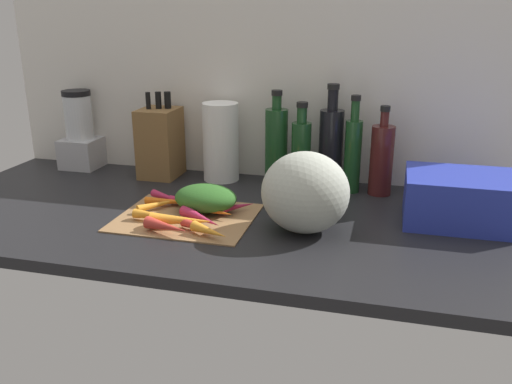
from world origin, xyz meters
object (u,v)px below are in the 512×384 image
(carrot_5, at_px, (172,199))
(carrot_9, at_px, (212,211))
(carrot_1, at_px, (167,227))
(bottle_1, at_px, (301,153))
(blender_appliance, at_px, (80,135))
(carrot_3, at_px, (164,203))
(knife_block, at_px, (160,142))
(carrot_2, at_px, (194,211))
(carrot_8, at_px, (188,200))
(bottle_2, at_px, (331,147))
(cutting_board, at_px, (186,217))
(carrot_10, at_px, (183,220))
(bottle_4, at_px, (381,159))
(carrot_4, at_px, (157,216))
(winter_squash, at_px, (305,193))
(paper_towel_roll, at_px, (221,142))
(carrot_7, at_px, (210,231))
(bottle_0, at_px, (276,146))
(carrot_12, at_px, (236,207))
(dish_rack, at_px, (460,199))
(carrot_6, at_px, (200,227))
(carrot_0, at_px, (200,218))
(bottle_3, at_px, (353,153))

(carrot_5, height_order, carrot_9, carrot_9)
(carrot_1, xyz_separation_m, bottle_1, (0.26, 0.46, 0.09))
(carrot_1, xyz_separation_m, blender_appliance, (-0.54, 0.50, 0.09))
(carrot_3, distance_m, bottle_1, 0.45)
(knife_block, bearing_deg, carrot_2, -54.60)
(carrot_8, distance_m, bottle_2, 0.48)
(cutting_board, xyz_separation_m, carrot_3, (-0.09, 0.05, 0.01))
(carrot_5, bearing_deg, carrot_10, -58.26)
(carrot_3, relative_size, bottle_4, 0.60)
(carrot_4, xyz_separation_m, blender_appliance, (-0.48, 0.43, 0.10))
(winter_squash, distance_m, paper_towel_roll, 0.50)
(winter_squash, bearing_deg, carrot_8, 165.29)
(carrot_7, xyz_separation_m, bottle_4, (0.39, 0.46, 0.09))
(cutting_board, xyz_separation_m, bottle_1, (0.25, 0.33, 0.11))
(carrot_1, xyz_separation_m, bottle_0, (0.17, 0.48, 0.10))
(carrot_12, distance_m, dish_rack, 0.60)
(carrot_8, bearing_deg, carrot_9, -36.01)
(carrot_6, distance_m, winter_squash, 0.28)
(carrot_0, xyz_separation_m, blender_appliance, (-0.60, 0.42, 0.09))
(carrot_1, distance_m, carrot_3, 0.19)
(carrot_1, bearing_deg, bottle_0, 70.11)
(bottle_3, bearing_deg, carrot_3, -149.50)
(carrot_8, bearing_deg, knife_block, 126.91)
(bottle_2, bearing_deg, carrot_0, -124.63)
(carrot_3, xyz_separation_m, winter_squash, (0.41, -0.06, 0.09))
(carrot_4, bearing_deg, bottle_0, 60.56)
(carrot_8, height_order, carrot_9, carrot_9)
(carrot_2, distance_m, winter_squash, 0.31)
(carrot_7, xyz_separation_m, carrot_12, (0.01, 0.19, -0.00))
(knife_block, bearing_deg, bottle_2, 1.70)
(carrot_2, bearing_deg, winter_squash, -0.70)
(bottle_2, distance_m, bottle_3, 0.07)
(carrot_2, relative_size, bottle_3, 0.50)
(cutting_board, height_order, carrot_2, carrot_2)
(carrot_2, relative_size, bottle_2, 0.45)
(bottle_0, distance_m, bottle_3, 0.24)
(bottle_2, height_order, bottle_4, bottle_2)
(carrot_0, relative_size, carrot_8, 1.37)
(carrot_12, bearing_deg, bottle_1, 63.77)
(carrot_1, distance_m, carrot_4, 0.09)
(carrot_6, xyz_separation_m, bottle_3, (0.34, 0.44, 0.10))
(knife_block, bearing_deg, carrot_8, -53.09)
(carrot_5, distance_m, knife_block, 0.32)
(cutting_board, xyz_separation_m, blender_appliance, (-0.54, 0.38, 0.11))
(carrot_10, xyz_separation_m, bottle_2, (0.32, 0.44, 0.11))
(carrot_10, distance_m, bottle_1, 0.48)
(carrot_1, relative_size, carrot_5, 0.75)
(carrot_2, distance_m, blender_appliance, 0.69)
(carrot_10, xyz_separation_m, bottle_3, (0.39, 0.42, 0.10))
(blender_appliance, xyz_separation_m, dish_rack, (1.25, -0.22, -0.05))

